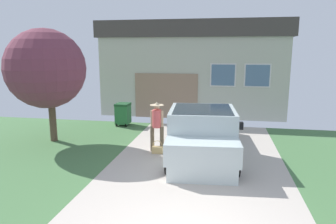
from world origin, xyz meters
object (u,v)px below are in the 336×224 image
object	(u,v)px
wheeled_trash_bin	(123,113)
handbag	(157,149)
front_yard_tree	(46,70)
house_with_garage	(195,67)
pickup_truck	(202,134)
person_with_hat	(157,123)

from	to	relation	value
wheeled_trash_bin	handbag	bearing A→B (deg)	-56.56
handbag	front_yard_tree	size ratio (longest dim) A/B	0.11
house_with_garage	handbag	bearing A→B (deg)	-93.05
handbag	front_yard_tree	bearing A→B (deg)	173.31
pickup_truck	front_yard_tree	bearing A→B (deg)	-9.38
person_with_hat	pickup_truck	bearing A→B (deg)	-2.26
house_with_garage	wheeled_trash_bin	bearing A→B (deg)	-121.98
house_with_garage	front_yard_tree	distance (m)	8.90
house_with_garage	person_with_hat	bearing A→B (deg)	-93.50
pickup_truck	handbag	world-z (taller)	pickup_truck
handbag	house_with_garage	bearing A→B (deg)	86.95
pickup_truck	handbag	distance (m)	1.57
handbag	pickup_truck	bearing A→B (deg)	0.12
pickup_truck	person_with_hat	size ratio (longest dim) A/B	3.27
person_with_hat	house_with_garage	xyz separation A→B (m)	(0.48, 7.92, 1.46)
person_with_hat	house_with_garage	bearing A→B (deg)	91.24
front_yard_tree	wheeled_trash_bin	xyz separation A→B (m)	(1.76, 3.12, -2.13)
person_with_hat	wheeled_trash_bin	xyz separation A→B (m)	(-2.33, 3.42, -0.44)
person_with_hat	front_yard_tree	world-z (taller)	front_yard_tree
pickup_truck	wheeled_trash_bin	size ratio (longest dim) A/B	5.47
pickup_truck	house_with_garage	xyz separation A→B (m)	(-1.03, 8.11, 1.73)
pickup_truck	wheeled_trash_bin	bearing A→B (deg)	-47.61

